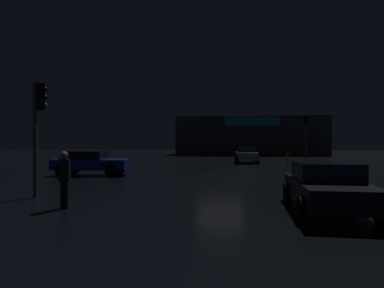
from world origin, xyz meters
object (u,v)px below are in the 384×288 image
(store_building, at_px, (249,136))
(car_near, at_px, (91,163))
(traffic_signal_main, at_px, (38,117))
(car_far, at_px, (327,186))
(traffic_signal_opposite, at_px, (305,129))
(pedestrian, at_px, (64,175))
(car_crossing, at_px, (246,155))

(store_building, bearing_deg, car_near, -110.39)
(store_building, distance_m, traffic_signal_main, 39.70)
(traffic_signal_main, bearing_deg, car_near, 99.66)
(car_near, xyz_separation_m, car_far, (10.63, -8.52, -0.03))
(traffic_signal_opposite, bearing_deg, pedestrian, -124.17)
(car_far, height_order, pedestrian, pedestrian)
(traffic_signal_opposite, distance_m, car_crossing, 6.68)
(traffic_signal_opposite, xyz_separation_m, car_far, (-3.25, -15.54, -2.19))
(car_far, relative_size, car_crossing, 1.05)
(traffic_signal_main, distance_m, car_crossing, 20.98)
(traffic_signal_opposite, height_order, car_crossing, traffic_signal_opposite)
(traffic_signal_main, height_order, car_far, traffic_signal_main)
(traffic_signal_main, bearing_deg, car_crossing, 65.77)
(store_building, xyz_separation_m, traffic_signal_main, (-10.35, -38.33, 0.00))
(car_near, xyz_separation_m, car_crossing, (9.80, 11.85, 0.02))
(traffic_signal_opposite, distance_m, pedestrian, 19.32)
(pedestrian, bearing_deg, car_far, 2.76)
(car_far, bearing_deg, store_building, 88.64)
(car_far, distance_m, pedestrian, 7.55)
(car_near, bearing_deg, store_building, 69.61)
(store_building, xyz_separation_m, car_near, (-11.57, -31.14, -2.09))
(traffic_signal_main, distance_m, pedestrian, 3.13)
(car_far, bearing_deg, car_near, 141.28)
(car_far, xyz_separation_m, car_crossing, (-0.83, 20.37, 0.05))
(car_near, relative_size, car_crossing, 1.12)
(store_building, xyz_separation_m, car_far, (-0.94, -39.66, -2.12))
(traffic_signal_opposite, xyz_separation_m, pedestrian, (-10.80, -15.90, -1.93))
(traffic_signal_main, relative_size, traffic_signal_opposite, 1.01)
(traffic_signal_opposite, relative_size, car_crossing, 1.03)
(car_crossing, bearing_deg, traffic_signal_opposite, -49.78)
(traffic_signal_main, height_order, pedestrian, traffic_signal_main)
(store_building, xyz_separation_m, pedestrian, (-8.48, -40.02, -1.86))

